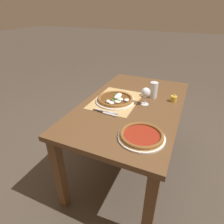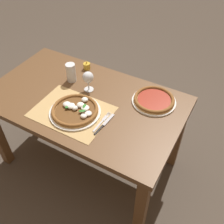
# 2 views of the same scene
# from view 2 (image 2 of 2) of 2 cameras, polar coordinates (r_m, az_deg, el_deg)

# --- Properties ---
(ground_plane) EXTENTS (24.00, 24.00, 0.00)m
(ground_plane) POSITION_cam_2_polar(r_m,az_deg,el_deg) (2.42, -4.83, -10.44)
(ground_plane) COLOR #473D33
(dining_table) EXTENTS (1.41, 0.83, 0.74)m
(dining_table) POSITION_cam_2_polar(r_m,az_deg,el_deg) (1.94, -5.93, 0.56)
(dining_table) COLOR brown
(dining_table) RESTS_ON ground
(paper_placemat) EXTENTS (0.51, 0.38, 0.00)m
(paper_placemat) POSITION_cam_2_polar(r_m,az_deg,el_deg) (1.78, -8.69, 0.07)
(paper_placemat) COLOR tan
(paper_placemat) RESTS_ON dining_table
(pizza_near) EXTENTS (0.35, 0.35, 0.05)m
(pizza_near) POSITION_cam_2_polar(r_m,az_deg,el_deg) (1.76, -8.00, 0.37)
(pizza_near) COLOR silver
(pizza_near) RESTS_ON paper_placemat
(pizza_far) EXTENTS (0.31, 0.31, 0.04)m
(pizza_far) POSITION_cam_2_polar(r_m,az_deg,el_deg) (1.85, 9.14, 2.60)
(pizza_far) COLOR silver
(pizza_far) RESTS_ON dining_table
(wine_glass) EXTENTS (0.08, 0.08, 0.16)m
(wine_glass) POSITION_cam_2_polar(r_m,az_deg,el_deg) (1.88, -5.23, 7.36)
(wine_glass) COLOR silver
(wine_glass) RESTS_ON dining_table
(pint_glass) EXTENTS (0.07, 0.07, 0.15)m
(pint_glass) POSITION_cam_2_polar(r_m,az_deg,el_deg) (2.01, -8.90, 8.41)
(pint_glass) COLOR silver
(pint_glass) RESTS_ON dining_table
(fork) EXTENTS (0.02, 0.20, 0.00)m
(fork) POSITION_cam_2_polar(r_m,az_deg,el_deg) (1.69, -2.20, -2.10)
(fork) COLOR #B7B7BC
(fork) RESTS_ON paper_placemat
(knife) EXTENTS (0.03, 0.22, 0.01)m
(knife) POSITION_cam_2_polar(r_m,az_deg,el_deg) (1.68, -1.68, -2.64)
(knife) COLOR black
(knife) RESTS_ON paper_placemat
(votive_candle) EXTENTS (0.06, 0.06, 0.07)m
(votive_candle) POSITION_cam_2_polar(r_m,az_deg,el_deg) (2.15, -5.50, 9.89)
(votive_candle) COLOR gold
(votive_candle) RESTS_ON dining_table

